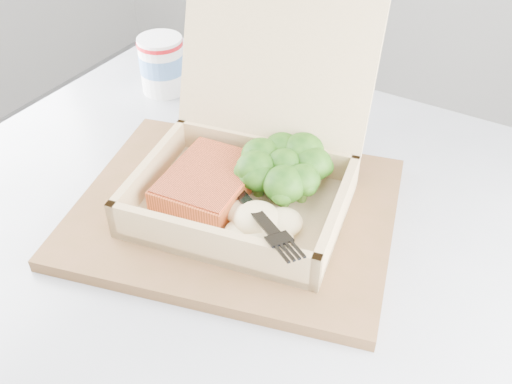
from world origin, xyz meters
The scene contains 9 objects.
cafe_table centered at (-0.46, 0.42, 0.55)m, with size 0.82×0.82×0.73m.
serving_tray centered at (-0.46, 0.46, 0.74)m, with size 0.37×0.30×0.02m, color brown.
takeout_container centered at (-0.45, 0.49, 0.80)m, with size 0.28×0.29×0.22m.
salmon_fillet centered at (-0.49, 0.45, 0.77)m, with size 0.10×0.13×0.03m, color #D45729.
broccoli_pile centered at (-0.42, 0.51, 0.78)m, with size 0.12×0.12×0.04m, color #3B7319, non-canonical shape.
mashed_potatoes centered at (-0.41, 0.42, 0.78)m, with size 0.09×0.08×0.03m, color #CAB283.
plastic_fork centered at (-0.43, 0.44, 0.79)m, with size 0.15×0.12×0.03m.
paper_cup centered at (-0.72, 0.66, 0.78)m, with size 0.07×0.07×0.09m.
receipt centered at (-0.44, 0.66, 0.74)m, with size 0.07×0.14×0.00m, color silver.
Camera 1 is at (-0.17, 0.02, 1.20)m, focal length 40.00 mm.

